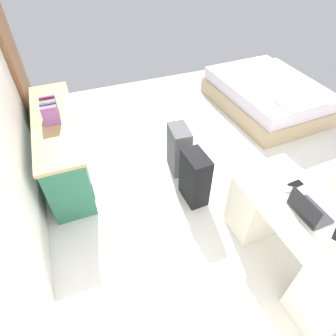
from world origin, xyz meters
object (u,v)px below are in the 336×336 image
(credenza, at_px, (62,146))
(suitcase_black, at_px, (195,178))
(desk, at_px, (297,240))
(computer_mouse, at_px, (289,189))
(bed, at_px, (266,95))
(laptop, at_px, (307,210))
(cell_phone_by_mouse, at_px, (295,184))
(figurine_small, at_px, (49,100))
(suitcase_spare_grey, at_px, (179,150))

(credenza, xyz_separation_m, suitcase_black, (-1.04, -1.33, -0.07))
(desk, bearing_deg, computer_mouse, -3.25)
(bed, bearing_deg, laptop, 148.45)
(desk, distance_m, cell_phone_by_mouse, 0.50)
(computer_mouse, relative_size, figurine_small, 0.91)
(suitcase_black, relative_size, suitcase_spare_grey, 1.02)
(credenza, bearing_deg, computer_mouse, -134.77)
(suitcase_spare_grey, height_order, laptop, laptop)
(laptop, bearing_deg, figurine_small, 36.59)
(desk, bearing_deg, figurine_small, 36.45)
(suitcase_black, bearing_deg, credenza, 49.12)
(credenza, relative_size, computer_mouse, 18.00)
(suitcase_black, height_order, suitcase_spare_grey, suitcase_black)
(credenza, xyz_separation_m, laptop, (-2.09, -1.81, 0.38))
(suitcase_spare_grey, bearing_deg, suitcase_black, -178.46)
(figurine_small, bearing_deg, bed, -89.73)
(bed, distance_m, cell_phone_by_mouse, 2.59)
(desk, distance_m, suitcase_spare_grey, 1.69)
(laptop, relative_size, cell_phone_by_mouse, 2.32)
(suitcase_black, bearing_deg, laptop, -158.50)
(suitcase_black, relative_size, cell_phone_by_mouse, 4.78)
(computer_mouse, relative_size, cell_phone_by_mouse, 0.74)
(suitcase_spare_grey, relative_size, cell_phone_by_mouse, 4.67)
(laptop, relative_size, figurine_small, 2.87)
(bed, distance_m, computer_mouse, 2.68)
(suitcase_spare_grey, bearing_deg, figurine_small, 62.86)
(figurine_small, bearing_deg, credenza, -179.75)
(bed, bearing_deg, figurine_small, 90.27)
(credenza, height_order, suitcase_black, credenza)
(bed, xyz_separation_m, laptop, (-2.45, 1.50, 0.53))
(cell_phone_by_mouse, bearing_deg, bed, -35.99)
(suitcase_spare_grey, bearing_deg, laptop, -159.49)
(credenza, xyz_separation_m, suitcase_spare_grey, (-0.50, -1.36, -0.08))
(suitcase_spare_grey, bearing_deg, computer_mouse, -155.25)
(computer_mouse, xyz_separation_m, cell_phone_by_mouse, (0.04, -0.11, -0.01))
(bed, xyz_separation_m, suitcase_spare_grey, (-0.87, 1.95, 0.07))
(desk, relative_size, bed, 0.74)
(desk, height_order, cell_phone_by_mouse, cell_phone_by_mouse)
(suitcase_black, height_order, laptop, laptop)
(suitcase_black, bearing_deg, suitcase_spare_grey, -6.18)
(desk, xyz_separation_m, suitcase_spare_grey, (1.62, 0.46, -0.06))
(suitcase_black, distance_m, cell_phone_by_mouse, 1.05)
(bed, bearing_deg, desk, 149.13)
(cell_phone_by_mouse, bearing_deg, laptop, 150.59)
(laptop, relative_size, computer_mouse, 3.15)
(suitcase_spare_grey, height_order, cell_phone_by_mouse, cell_phone_by_mouse)
(credenza, relative_size, suitcase_spare_grey, 2.84)
(laptop, height_order, cell_phone_by_mouse, laptop)
(cell_phone_by_mouse, bearing_deg, suitcase_black, 35.79)
(bed, xyz_separation_m, suitcase_black, (-1.40, 1.98, 0.08))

